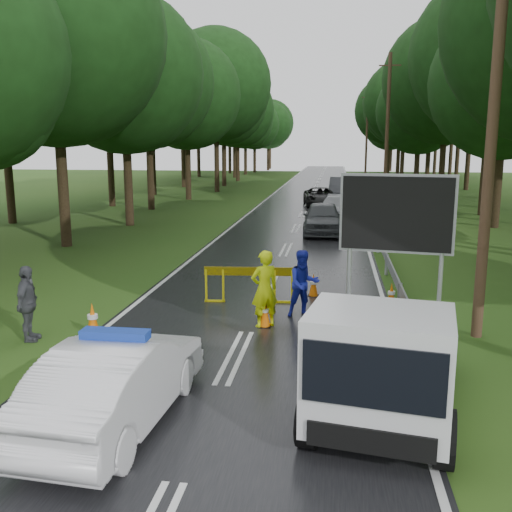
% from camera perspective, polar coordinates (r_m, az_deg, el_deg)
% --- Properties ---
extents(ground, '(160.00, 160.00, 0.00)m').
position_cam_1_polar(ground, '(11.88, -2.08, -10.03)').
color(ground, '#244C15').
rests_on(ground, ground).
extents(road, '(7.00, 140.00, 0.02)m').
position_cam_1_polar(road, '(41.17, 5.18, 5.17)').
color(road, black).
rests_on(road, ground).
extents(guardrail, '(0.12, 60.06, 0.70)m').
position_cam_1_polar(guardrail, '(40.78, 10.39, 5.74)').
color(guardrail, gray).
rests_on(guardrail, ground).
extents(utility_pole_near, '(1.40, 0.24, 10.00)m').
position_cam_1_polar(utility_pole_near, '(13.33, 22.71, 13.65)').
color(utility_pole_near, '#4A3122').
rests_on(utility_pole_near, ground).
extents(utility_pole_mid, '(1.40, 0.24, 10.00)m').
position_cam_1_polar(utility_pole_mid, '(39.04, 12.98, 12.04)').
color(utility_pole_mid, '#4A3122').
rests_on(utility_pole_mid, ground).
extents(utility_pole_far, '(1.40, 0.24, 10.00)m').
position_cam_1_polar(utility_pole_far, '(64.99, 11.01, 11.67)').
color(utility_pole_far, '#4A3122').
rests_on(utility_pole_far, ground).
extents(police_sedan, '(1.74, 4.28, 1.52)m').
position_cam_1_polar(police_sedan, '(9.22, -13.68, -12.15)').
color(police_sedan, white).
rests_on(police_sedan, ground).
extents(work_truck, '(2.81, 4.97, 3.75)m').
position_cam_1_polar(work_truck, '(9.39, 12.77, -9.56)').
color(work_truck, gray).
rests_on(work_truck, ground).
extents(barrier, '(2.44, 0.26, 1.01)m').
position_cam_1_polar(barrier, '(15.48, -0.71, -2.01)').
color(barrier, yellow).
rests_on(barrier, ground).
extents(officer, '(0.81, 0.74, 1.86)m').
position_cam_1_polar(officer, '(13.43, 0.85, -3.33)').
color(officer, '#E0FF0D').
rests_on(officer, ground).
extents(civilian, '(1.01, 0.91, 1.70)m').
position_cam_1_polar(civilian, '(14.34, 4.78, -2.77)').
color(civilian, '#1B25B4').
rests_on(civilian, ground).
extents(bystander_mid, '(0.57, 1.05, 1.69)m').
position_cam_1_polar(bystander_mid, '(13.50, -21.88, -4.45)').
color(bystander_mid, '#46484F').
rests_on(bystander_mid, ground).
extents(queue_car_first, '(1.93, 4.57, 1.54)m').
position_cam_1_polar(queue_car_first, '(27.68, 6.67, 3.80)').
color(queue_car_first, '#3B3F42').
rests_on(queue_car_first, ground).
extents(queue_car_second, '(2.34, 4.62, 1.29)m').
position_cam_1_polar(queue_car_second, '(33.64, 7.97, 4.85)').
color(queue_car_second, '#A1A3A9').
rests_on(queue_car_second, ground).
extents(queue_car_third, '(2.68, 4.85, 1.28)m').
position_cam_1_polar(queue_car_third, '(40.18, 6.46, 5.90)').
color(queue_car_third, black).
rests_on(queue_car_third, ground).
extents(queue_car_fourth, '(1.83, 4.93, 1.61)m').
position_cam_1_polar(queue_car_fourth, '(47.26, 8.41, 6.84)').
color(queue_car_fourth, '#3B3C42').
rests_on(queue_car_fourth, ground).
extents(cone_center, '(0.33, 0.33, 0.70)m').
position_cam_1_polar(cone_center, '(13.59, 0.86, -5.75)').
color(cone_center, black).
rests_on(cone_center, ground).
extents(cone_far, '(0.32, 0.32, 0.68)m').
position_cam_1_polar(cone_far, '(16.34, 5.77, -2.93)').
color(cone_far, black).
rests_on(cone_far, ground).
extents(cone_left_mid, '(0.37, 0.37, 0.79)m').
position_cam_1_polar(cone_left_mid, '(13.43, -16.02, -6.20)').
color(cone_left_mid, black).
rests_on(cone_left_mid, ground).
extents(cone_right, '(0.31, 0.31, 0.66)m').
position_cam_1_polar(cone_right, '(15.64, 13.38, -3.85)').
color(cone_right, black).
rests_on(cone_right, ground).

